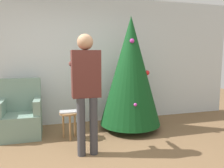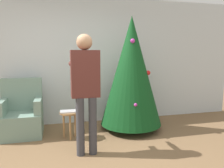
% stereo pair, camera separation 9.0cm
% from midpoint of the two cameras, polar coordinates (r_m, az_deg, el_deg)
% --- Properties ---
extents(wall_back, '(8.00, 0.06, 2.70)m').
position_cam_midpoint_polar(wall_back, '(4.73, -12.75, 5.95)').
color(wall_back, silver).
rests_on(wall_back, ground_plane).
extents(christmas_tree, '(1.19, 1.19, 2.20)m').
position_cam_midpoint_polar(christmas_tree, '(4.24, 4.25, 3.42)').
color(christmas_tree, brown).
rests_on(christmas_tree, ground_plane).
extents(armchair, '(0.73, 0.65, 1.04)m').
position_cam_midpoint_polar(armchair, '(4.35, -23.36, -7.80)').
color(armchair, gray).
rests_on(armchair, ground_plane).
extents(person_standing, '(0.43, 0.57, 1.77)m').
position_cam_midpoint_polar(person_standing, '(3.18, -7.57, 0.26)').
color(person_standing, '#38383D').
rests_on(person_standing, ground_plane).
extents(side_stool, '(0.34, 0.34, 0.48)m').
position_cam_midpoint_polar(side_stool, '(3.96, -11.76, -8.54)').
color(side_stool, '#A37547').
rests_on(side_stool, ground_plane).
extents(laptop, '(0.32, 0.20, 0.02)m').
position_cam_midpoint_polar(laptop, '(3.93, -11.80, -7.07)').
color(laptop, silver).
rests_on(laptop, side_stool).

